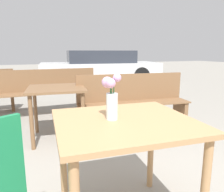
{
  "coord_description": "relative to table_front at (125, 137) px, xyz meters",
  "views": [
    {
      "loc": [
        -0.58,
        -1.19,
        1.18
      ],
      "look_at": [
        -0.07,
        0.03,
        0.9
      ],
      "focal_mm": 35.0,
      "sensor_mm": 36.0,
      "label": 1
    }
  ],
  "objects": [
    {
      "name": "parked_car",
      "position": [
        2.24,
        6.79,
        -0.06
      ],
      "size": [
        4.62,
        2.24,
        1.2
      ],
      "color": "silver",
      "rests_on": "ground_plane"
    },
    {
      "name": "flower_vase",
      "position": [
        -0.08,
        0.03,
        0.25
      ],
      "size": [
        0.12,
        0.12,
        0.29
      ],
      "color": "silver",
      "rests_on": "table_front"
    },
    {
      "name": "bench_near",
      "position": [
        -0.25,
        2.94,
        -0.16
      ],
      "size": [
        2.0,
        0.38,
        0.85
      ],
      "color": "brown",
      "rests_on": "ground_plane"
    },
    {
      "name": "bench_middle",
      "position": [
        0.9,
        1.59,
        -0.18
      ],
      "size": [
        1.67,
        0.56,
        0.85
      ],
      "color": "brown",
      "rests_on": "ground_plane"
    },
    {
      "name": "table_front",
      "position": [
        0.0,
        0.0,
        0.0
      ],
      "size": [
        0.93,
        0.85,
        0.75
      ],
      "color": "tan",
      "rests_on": "ground_plane"
    },
    {
      "name": "table_back",
      "position": [
        -0.17,
        1.72,
        -0.05
      ],
      "size": [
        0.82,
        0.8,
        0.71
      ],
      "color": "brown",
      "rests_on": "ground_plane"
    }
  ]
}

